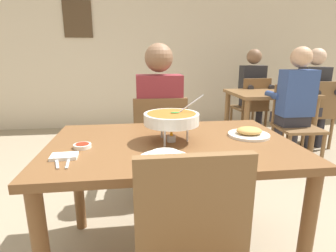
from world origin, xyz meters
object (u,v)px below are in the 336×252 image
object	(u,v)px
rice_plate	(165,157)
chair_bg_right	(316,110)
dining_table_main	(171,160)
appetizer_plate	(249,133)
patron_bg_left	(294,99)
chair_bg_left	(294,120)
diner_main	(159,114)
patron_bg_right	(314,92)
patron_bg_middle	(253,87)
curry_bowl	(171,119)
sauce_dish	(82,146)
chair_bg_middle	(252,104)
dining_table_far	(269,102)
chair_diner_main	(160,143)

from	to	relation	value
rice_plate	chair_bg_right	world-z (taller)	chair_bg_right
dining_table_main	appetizer_plate	xyz separation A→B (m)	(0.47, 0.05, 0.13)
rice_plate	patron_bg_left	size ratio (longest dim) A/B	0.18
chair_bg_left	chair_bg_right	world-z (taller)	same
diner_main	patron_bg_right	bearing A→B (deg)	27.46
dining_table_main	patron_bg_middle	distance (m)	2.97
curry_bowl	patron_bg_left	world-z (taller)	patron_bg_left
dining_table_main	sauce_dish	bearing A→B (deg)	-174.51
dining_table_main	rice_plate	size ratio (longest dim) A/B	5.57
curry_bowl	patron_bg_middle	distance (m)	2.97
curry_bowl	patron_bg_middle	bearing A→B (deg)	57.38
chair_bg_left	chair_bg_middle	distance (m)	1.02
dining_table_far	patron_bg_left	size ratio (longest dim) A/B	0.76
chair_bg_right	chair_diner_main	bearing A→B (deg)	-153.46
diner_main	appetizer_plate	xyz separation A→B (m)	(0.47, -0.71, 0.03)
dining_table_main	chair_diner_main	distance (m)	0.74
diner_main	patron_bg_middle	world-z (taller)	same
sauce_dish	patron_bg_right	size ratio (longest dim) A/B	0.07
appetizer_plate	sauce_dish	size ratio (longest dim) A/B	2.67
dining_table_far	patron_bg_right	bearing A→B (deg)	-1.45
patron_bg_middle	diner_main	bearing A→B (deg)	-132.49
dining_table_main	patron_bg_right	xyz separation A→B (m)	(2.18, 1.89, 0.10)
dining_table_main	chair_diner_main	size ratio (longest dim) A/B	1.49
patron_bg_right	patron_bg_left	bearing A→B (deg)	-139.03
chair_bg_middle	patron_bg_middle	world-z (taller)	patron_bg_middle
diner_main	patron_bg_right	distance (m)	2.46
sauce_dish	chair_bg_middle	size ratio (longest dim) A/B	0.10
rice_plate	patron_bg_left	world-z (taller)	patron_bg_left
curry_bowl	rice_plate	xyz separation A→B (m)	(-0.07, -0.28, -0.11)
diner_main	rice_plate	xyz separation A→B (m)	(-0.07, -1.03, 0.03)
chair_bg_right	patron_bg_right	size ratio (longest dim) A/B	0.69
appetizer_plate	patron_bg_right	bearing A→B (deg)	47.09
dining_table_far	patron_bg_middle	size ratio (longest dim) A/B	0.76
dining_table_main	chair_bg_left	size ratio (longest dim) A/B	1.49
chair_diner_main	chair_bg_left	distance (m)	1.71
patron_bg_right	diner_main	bearing A→B (deg)	-152.54
curry_bowl	patron_bg_left	distance (m)	2.07
patron_bg_middle	appetizer_plate	bearing A→B (deg)	-114.72
dining_table_main	patron_bg_middle	bearing A→B (deg)	57.41
chair_diner_main	rice_plate	bearing A→B (deg)	-93.93
dining_table_main	chair_bg_right	world-z (taller)	chair_bg_right
dining_table_main	diner_main	size ratio (longest dim) A/B	1.02
patron_bg_left	patron_bg_right	bearing A→B (deg)	40.97
dining_table_far	chair_bg_left	bearing A→B (deg)	-86.51
patron_bg_right	dining_table_main	bearing A→B (deg)	-139.11
chair_bg_middle	sauce_dish	bearing A→B (deg)	-129.84
chair_diner_main	patron_bg_middle	bearing A→B (deg)	48.04
dining_table_far	patron_bg_left	xyz separation A→B (m)	(0.00, -0.55, 0.13)
diner_main	chair_bg_left	distance (m)	1.72
chair_bg_middle	dining_table_main	bearing A→B (deg)	-123.12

